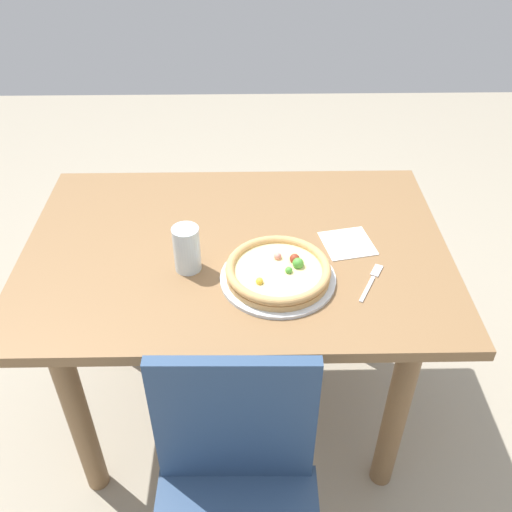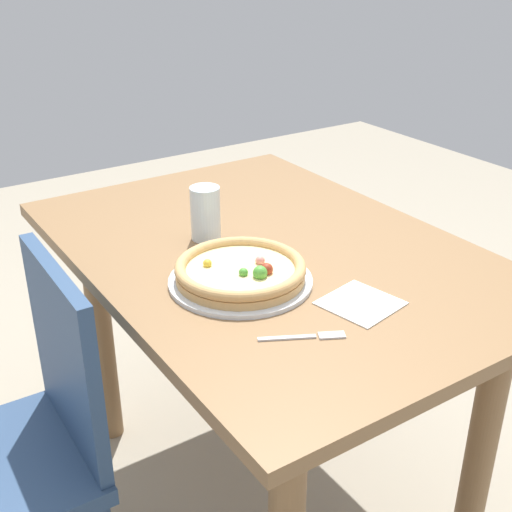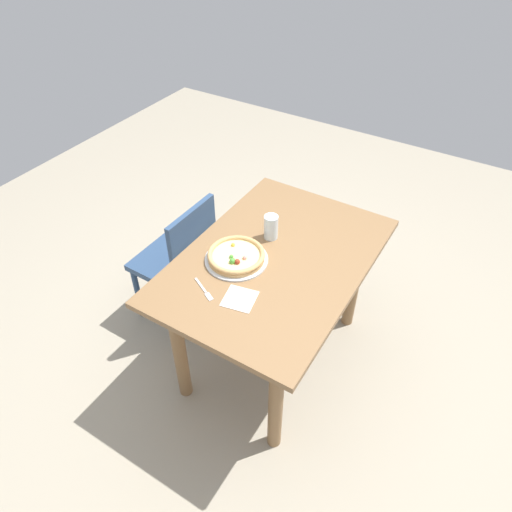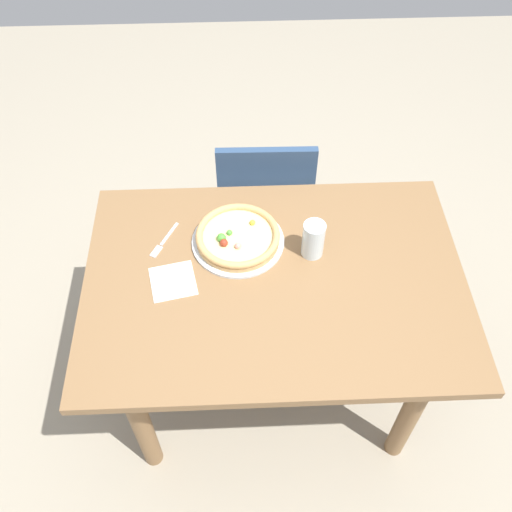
# 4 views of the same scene
# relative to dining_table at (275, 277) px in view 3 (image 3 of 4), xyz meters

# --- Properties ---
(ground_plane) EXTENTS (6.00, 6.00, 0.00)m
(ground_plane) POSITION_rel_dining_table_xyz_m (0.00, 0.00, -0.64)
(ground_plane) COLOR #9E937F
(dining_table) EXTENTS (1.23, 0.85, 0.77)m
(dining_table) POSITION_rel_dining_table_xyz_m (0.00, 0.00, 0.00)
(dining_table) COLOR olive
(dining_table) RESTS_ON ground
(chair_near) EXTENTS (0.41, 0.41, 0.86)m
(chair_near) POSITION_rel_dining_table_xyz_m (0.00, -0.64, -0.17)
(chair_near) COLOR navy
(chair_near) RESTS_ON ground
(plate) EXTENTS (0.31, 0.31, 0.01)m
(plate) POSITION_rel_dining_table_xyz_m (0.12, -0.16, 0.14)
(plate) COLOR silver
(plate) RESTS_ON dining_table
(pizza) EXTENTS (0.28, 0.28, 0.05)m
(pizza) POSITION_rel_dining_table_xyz_m (0.12, -0.16, 0.16)
(pizza) COLOR tan
(pizza) RESTS_ON plate
(fork) EXTENTS (0.09, 0.15, 0.00)m
(fork) POSITION_rel_dining_table_xyz_m (0.37, -0.16, 0.13)
(fork) COLOR silver
(fork) RESTS_ON dining_table
(drinking_glass) EXTENTS (0.07, 0.07, 0.13)m
(drinking_glass) POSITION_rel_dining_table_xyz_m (-0.13, -0.10, 0.20)
(drinking_glass) COLOR silver
(drinking_glass) RESTS_ON dining_table
(napkin) EXTENTS (0.17, 0.17, 0.00)m
(napkin) POSITION_rel_dining_table_xyz_m (0.33, -0.00, 0.13)
(napkin) COLOR white
(napkin) RESTS_ON dining_table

